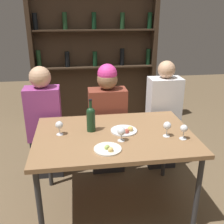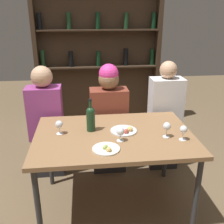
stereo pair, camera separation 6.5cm
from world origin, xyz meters
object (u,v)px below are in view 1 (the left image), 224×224
object	(u,v)px
wine_bottle	(91,118)
wine_glass_2	(184,129)
wine_glass_1	(59,125)
wine_glass_3	(167,126)
wine_glass_0	(121,132)
food_plate_0	(108,149)
food_plate_1	(125,130)
seated_person_right	(163,119)
seated_person_left	(45,126)
seated_person_center	(108,121)

from	to	relation	value
wine_bottle	wine_glass_2	size ratio (longest dim) A/B	2.30
wine_glass_1	wine_glass_3	distance (m)	0.91
wine_glass_0	wine_glass_1	distance (m)	0.53
wine_glass_0	wine_glass_3	bearing A→B (deg)	3.86
wine_glass_1	food_plate_0	world-z (taller)	wine_glass_1
wine_glass_2	food_plate_0	distance (m)	0.65
wine_glass_3	food_plate_1	world-z (taller)	wine_glass_3
seated_person_right	food_plate_1	bearing A→B (deg)	-133.14
seated_person_right	wine_glass_2	bearing A→B (deg)	-97.58
wine_bottle	wine_glass_2	bearing A→B (deg)	-19.79
wine_glass_0	wine_bottle	bearing A→B (deg)	135.33
wine_glass_1	seated_person_right	distance (m)	1.28
wine_glass_0	wine_glass_3	xyz separation A→B (m)	(0.39, 0.03, 0.01)
wine_bottle	wine_glass_2	distance (m)	0.79
wine_bottle	wine_glass_3	distance (m)	0.65
seated_person_left	seated_person_right	bearing A→B (deg)	0.00
wine_glass_3	wine_bottle	bearing A→B (deg)	162.20
wine_glass_2	seated_person_center	world-z (taller)	seated_person_center
seated_person_left	wine_glass_2	bearing A→B (deg)	-33.63
wine_glass_3	food_plate_0	size ratio (longest dim) A/B	0.62
food_plate_0	wine_glass_0	bearing A→B (deg)	46.59
food_plate_0	wine_bottle	bearing A→B (deg)	105.72
wine_glass_0	seated_person_left	world-z (taller)	seated_person_left
wine_bottle	wine_glass_0	distance (m)	0.32
wine_glass_1	seated_person_left	world-z (taller)	seated_person_left
wine_bottle	seated_person_center	distance (m)	0.63
wine_glass_0	wine_glass_2	xyz separation A→B (m)	(0.51, -0.04, 0.01)
wine_glass_3	seated_person_center	xyz separation A→B (m)	(-0.41, 0.73, -0.24)
seated_person_center	wine_glass_2	bearing A→B (deg)	-56.67
wine_glass_3	seated_person_center	size ratio (longest dim) A/B	0.11
food_plate_0	seated_person_left	bearing A→B (deg)	122.30
wine_glass_3	seated_person_center	distance (m)	0.87
food_plate_1	seated_person_right	size ratio (longest dim) A/B	0.18
food_plate_1	seated_person_center	world-z (taller)	seated_person_center
wine_bottle	seated_person_right	bearing A→B (deg)	32.29
wine_glass_1	food_plate_0	bearing A→B (deg)	-40.89
wine_glass_2	seated_person_right	size ratio (longest dim) A/B	0.10
food_plate_0	seated_person_center	distance (m)	0.92
wine_bottle	seated_person_left	world-z (taller)	seated_person_left
wine_bottle	seated_person_center	bearing A→B (deg)	68.29
food_plate_1	seated_person_center	bearing A→B (deg)	97.08
wine_glass_3	seated_person_center	world-z (taller)	seated_person_center
food_plate_0	seated_person_right	size ratio (longest dim) A/B	0.17
wine_glass_3	seated_person_right	world-z (taller)	seated_person_right
wine_glass_2	food_plate_1	size ratio (longest dim) A/B	0.55
wine_bottle	wine_glass_3	xyz separation A→B (m)	(0.62, -0.20, -0.03)
wine_glass_0	seated_person_right	bearing A→B (deg)	50.92
wine_glass_2	wine_bottle	bearing A→B (deg)	160.21
food_plate_0	wine_glass_2	bearing A→B (deg)	8.38
food_plate_0	food_plate_1	size ratio (longest dim) A/B	0.92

